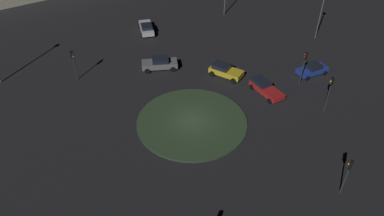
{
  "coord_description": "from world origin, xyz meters",
  "views": [
    {
      "loc": [
        25.93,
        -11.74,
        24.48
      ],
      "look_at": [
        0.0,
        0.0,
        1.9
      ],
      "focal_mm": 33.6,
      "sensor_mm": 36.0,
      "label": 1
    }
  ],
  "objects_px": {
    "traffic_light_southwest": "(73,60)",
    "streetlamp_north": "(323,4)",
    "car_yellow": "(225,70)",
    "car_silver": "(146,28)",
    "car_red": "(265,88)",
    "car_grey": "(160,63)",
    "car_blue": "(312,69)",
    "traffic_light_north": "(330,88)",
    "traffic_light_north_near": "(304,62)",
    "traffic_light_northeast": "(348,170)"
  },
  "relations": [
    {
      "from": "car_grey",
      "to": "car_red",
      "type": "bearing_deg",
      "value": -29.93
    },
    {
      "from": "car_blue",
      "to": "streetlamp_north",
      "type": "bearing_deg",
      "value": -133.64
    },
    {
      "from": "car_blue",
      "to": "car_yellow",
      "type": "bearing_deg",
      "value": -24.09
    },
    {
      "from": "traffic_light_southwest",
      "to": "traffic_light_north_near",
      "type": "distance_m",
      "value": 26.75
    },
    {
      "from": "car_silver",
      "to": "traffic_light_southwest",
      "type": "distance_m",
      "value": 14.69
    },
    {
      "from": "streetlamp_north",
      "to": "car_silver",
      "type": "bearing_deg",
      "value": -118.57
    },
    {
      "from": "car_grey",
      "to": "car_silver",
      "type": "bearing_deg",
      "value": 97.59
    },
    {
      "from": "car_yellow",
      "to": "traffic_light_southwest",
      "type": "bearing_deg",
      "value": -145.3
    },
    {
      "from": "car_red",
      "to": "traffic_light_north",
      "type": "bearing_deg",
      "value": 29.14
    },
    {
      "from": "car_red",
      "to": "traffic_light_northeast",
      "type": "relative_size",
      "value": 1.18
    },
    {
      "from": "streetlamp_north",
      "to": "car_grey",
      "type": "bearing_deg",
      "value": -93.49
    },
    {
      "from": "car_red",
      "to": "traffic_light_north",
      "type": "distance_m",
      "value": 7.16
    },
    {
      "from": "traffic_light_north",
      "to": "streetlamp_north",
      "type": "distance_m",
      "value": 17.48
    },
    {
      "from": "car_red",
      "to": "car_silver",
      "type": "bearing_deg",
      "value": -166.4
    },
    {
      "from": "car_grey",
      "to": "traffic_light_northeast",
      "type": "relative_size",
      "value": 1.22
    },
    {
      "from": "traffic_light_northeast",
      "to": "traffic_light_north",
      "type": "bearing_deg",
      "value": -63.06
    },
    {
      "from": "traffic_light_north",
      "to": "streetlamp_north",
      "type": "xyz_separation_m",
      "value": [
        -13.95,
        10.34,
        2.03
      ]
    },
    {
      "from": "car_silver",
      "to": "traffic_light_north_near",
      "type": "relative_size",
      "value": 1.1
    },
    {
      "from": "car_blue",
      "to": "traffic_light_northeast",
      "type": "relative_size",
      "value": 0.99
    },
    {
      "from": "car_yellow",
      "to": "traffic_light_northeast",
      "type": "distance_m",
      "value": 19.92
    },
    {
      "from": "traffic_light_southwest",
      "to": "traffic_light_north_near",
      "type": "relative_size",
      "value": 0.9
    },
    {
      "from": "car_red",
      "to": "traffic_light_north",
      "type": "relative_size",
      "value": 1.05
    },
    {
      "from": "car_blue",
      "to": "traffic_light_southwest",
      "type": "xyz_separation_m",
      "value": [
        -10.8,
        -26.72,
        2.09
      ]
    },
    {
      "from": "car_grey",
      "to": "streetlamp_north",
      "type": "xyz_separation_m",
      "value": [
        1.43,
        23.5,
        4.31
      ]
    },
    {
      "from": "car_yellow",
      "to": "car_silver",
      "type": "bearing_deg",
      "value": 164.58
    },
    {
      "from": "traffic_light_southwest",
      "to": "traffic_light_north_near",
      "type": "xyz_separation_m",
      "value": [
        12.08,
        23.87,
        0.3
      ]
    },
    {
      "from": "car_silver",
      "to": "car_grey",
      "type": "height_order",
      "value": "car_grey"
    },
    {
      "from": "traffic_light_north",
      "to": "car_blue",
      "type": "bearing_deg",
      "value": -102.15
    },
    {
      "from": "streetlamp_north",
      "to": "car_yellow",
      "type": "bearing_deg",
      "value": -78.49
    },
    {
      "from": "car_blue",
      "to": "car_yellow",
      "type": "distance_m",
      "value": 10.81
    },
    {
      "from": "traffic_light_northeast",
      "to": "traffic_light_north_near",
      "type": "bearing_deg",
      "value": -54.95
    },
    {
      "from": "streetlamp_north",
      "to": "traffic_light_southwest",
      "type": "bearing_deg",
      "value": -95.57
    },
    {
      "from": "car_yellow",
      "to": "car_blue",
      "type": "bearing_deg",
      "value": 34.06
    },
    {
      "from": "traffic_light_north_near",
      "to": "car_silver",
      "type": "bearing_deg",
      "value": -63.32
    },
    {
      "from": "traffic_light_southwest",
      "to": "streetlamp_north",
      "type": "bearing_deg",
      "value": 48.66
    },
    {
      "from": "car_blue",
      "to": "traffic_light_north",
      "type": "relative_size",
      "value": 0.89
    },
    {
      "from": "car_silver",
      "to": "car_red",
      "type": "xyz_separation_m",
      "value": [
        20.32,
        7.48,
        0.0
      ]
    },
    {
      "from": "car_grey",
      "to": "car_yellow",
      "type": "bearing_deg",
      "value": -18.63
    },
    {
      "from": "car_yellow",
      "to": "traffic_light_southwest",
      "type": "xyz_separation_m",
      "value": [
        -6.68,
        -16.73,
        2.01
      ]
    },
    {
      "from": "car_blue",
      "to": "car_yellow",
      "type": "relative_size",
      "value": 0.88
    },
    {
      "from": "car_red",
      "to": "car_blue",
      "type": "bearing_deg",
      "value": 90.48
    },
    {
      "from": "car_yellow",
      "to": "traffic_light_northeast",
      "type": "bearing_deg",
      "value": -32.81
    },
    {
      "from": "car_silver",
      "to": "streetlamp_north",
      "type": "relative_size",
      "value": 0.64
    },
    {
      "from": "car_blue",
      "to": "streetlamp_north",
      "type": "height_order",
      "value": "streetlamp_north"
    },
    {
      "from": "car_blue",
      "to": "traffic_light_southwest",
      "type": "bearing_deg",
      "value": -23.69
    },
    {
      "from": "traffic_light_northeast",
      "to": "traffic_light_southwest",
      "type": "distance_m",
      "value": 31.47
    },
    {
      "from": "car_silver",
      "to": "traffic_light_northeast",
      "type": "height_order",
      "value": "traffic_light_northeast"
    },
    {
      "from": "car_blue",
      "to": "car_red",
      "type": "xyz_separation_m",
      "value": [
        0.93,
        -7.51,
        0.0
      ]
    },
    {
      "from": "traffic_light_southwest",
      "to": "streetlamp_north",
      "type": "xyz_separation_m",
      "value": [
        3.26,
        33.49,
        2.31
      ]
    },
    {
      "from": "car_blue",
      "to": "car_yellow",
      "type": "height_order",
      "value": "car_yellow"
    }
  ]
}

